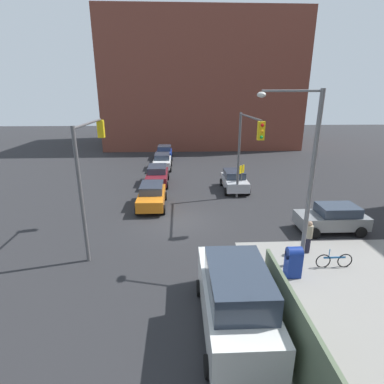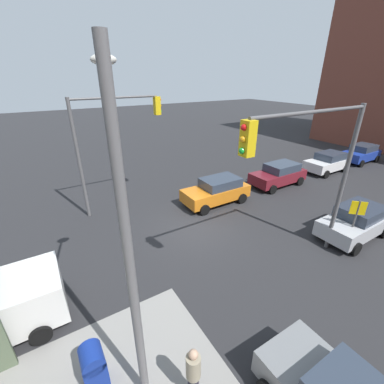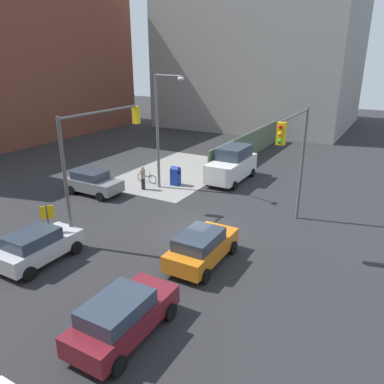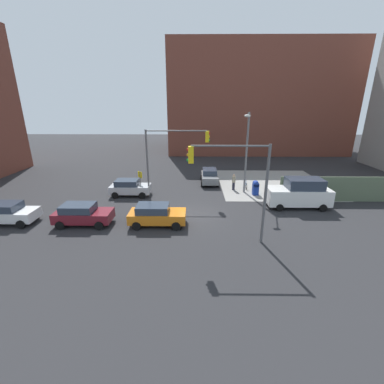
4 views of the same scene
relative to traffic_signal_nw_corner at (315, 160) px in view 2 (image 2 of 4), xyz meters
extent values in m
plane|color=#28282B|center=(2.17, -4.50, -4.66)|extent=(120.00, 120.00, 0.00)
cylinder|color=#59595B|center=(-2.33, 0.00, -1.41)|extent=(0.18, 0.18, 6.50)
cylinder|color=#59595B|center=(0.51, 0.00, 1.72)|extent=(5.70, 0.12, 0.12)
cube|color=yellow|center=(3.36, 0.00, 1.19)|extent=(0.32, 0.36, 1.00)
sphere|color=red|center=(3.54, 0.00, 1.51)|extent=(0.18, 0.18, 0.18)
sphere|color=orange|center=(3.54, 0.00, 1.19)|extent=(0.18, 0.18, 0.18)
sphere|color=green|center=(3.54, 0.00, 0.87)|extent=(0.18, 0.18, 0.18)
cylinder|color=#59595B|center=(6.67, -9.00, -1.41)|extent=(0.18, 0.18, 6.50)
cylinder|color=#59595B|center=(4.34, -9.00, 1.72)|extent=(4.65, 0.12, 0.12)
cube|color=yellow|center=(2.01, -9.00, 1.19)|extent=(0.32, 0.36, 1.00)
sphere|color=red|center=(1.83, -9.00, 1.51)|extent=(0.18, 0.18, 0.18)
sphere|color=orange|center=(1.83, -9.00, 1.19)|extent=(0.18, 0.18, 0.18)
sphere|color=green|center=(1.83, -9.00, 0.87)|extent=(0.18, 0.18, 0.18)
cylinder|color=slate|center=(7.37, 1.30, -0.66)|extent=(0.20, 0.20, 8.00)
cylinder|color=slate|center=(7.07, 0.14, 3.24)|extent=(0.70, 2.35, 0.10)
ellipsoid|color=silver|center=(6.77, -1.02, 3.09)|extent=(0.56, 0.36, 0.24)
cylinder|color=#4C4C4C|center=(-3.23, 0.49, -3.46)|extent=(0.08, 0.08, 2.40)
cube|color=yellow|center=(-3.23, 0.49, -2.61)|extent=(0.48, 0.48, 0.64)
cube|color=navy|center=(8.37, 0.50, -4.09)|extent=(0.56, 0.64, 1.15)
cylinder|color=navy|center=(8.37, 0.50, -3.51)|extent=(0.56, 0.64, 0.56)
cube|color=maroon|center=(-6.16, -6.48, -3.97)|extent=(4.22, 1.80, 0.75)
cube|color=#2D3847|center=(-6.50, -6.48, -3.32)|extent=(2.36, 1.58, 0.55)
cylinder|color=black|center=(-4.73, -5.58, -4.34)|extent=(0.64, 0.22, 0.64)
cylinder|color=black|center=(-4.73, -7.38, -4.34)|extent=(0.64, 0.22, 0.64)
cylinder|color=black|center=(-7.60, -5.58, -4.34)|extent=(0.64, 0.22, 0.64)
cylinder|color=black|center=(-7.60, -7.38, -4.34)|extent=(0.64, 0.22, 0.64)
cube|color=white|center=(-11.92, -6.33, -3.97)|extent=(3.96, 1.80, 0.75)
cube|color=#2D3847|center=(-12.24, -6.33, -3.32)|extent=(2.22, 1.58, 0.55)
cylinder|color=black|center=(-10.57, -5.43, -4.34)|extent=(0.64, 0.22, 0.64)
cylinder|color=black|center=(-10.57, -7.23, -4.34)|extent=(0.64, 0.22, 0.64)
cylinder|color=black|center=(-13.27, -5.43, -4.34)|extent=(0.64, 0.22, 0.64)
cylinder|color=black|center=(-13.27, -7.23, -4.34)|extent=(0.64, 0.22, 0.64)
cube|color=#1E389E|center=(-17.06, -6.32, -3.97)|extent=(3.85, 1.80, 0.75)
cube|color=#2D3847|center=(-17.37, -6.32, -3.32)|extent=(2.16, 1.58, 0.55)
cylinder|color=black|center=(-15.75, -5.42, -4.34)|extent=(0.64, 0.22, 0.64)
cylinder|color=black|center=(-15.75, -7.22, -4.34)|extent=(0.64, 0.22, 0.64)
cylinder|color=black|center=(-18.37, -5.42, -4.34)|extent=(0.64, 0.22, 0.64)
cylinder|color=black|center=(-18.37, -7.22, -4.34)|extent=(0.64, 0.22, 0.64)
cube|color=#B7BABF|center=(-4.19, 0.12, -3.97)|extent=(3.91, 1.80, 0.75)
cube|color=#2D3847|center=(-4.51, 0.12, -3.32)|extent=(2.19, 1.58, 0.55)
cylinder|color=black|center=(-2.86, 1.02, -4.34)|extent=(0.64, 0.22, 0.64)
cylinder|color=black|center=(-2.86, -0.78, -4.34)|extent=(0.64, 0.22, 0.64)
cylinder|color=black|center=(-5.52, -0.78, -4.34)|extent=(0.64, 0.22, 0.64)
cylinder|color=black|center=(3.02, 3.05, -4.34)|extent=(0.22, 0.64, 0.64)
cube|color=orange|center=(-0.55, -6.50, -3.97)|extent=(4.24, 1.80, 0.75)
cube|color=#2D3847|center=(-0.89, -6.50, -3.32)|extent=(2.37, 1.58, 0.55)
cylinder|color=black|center=(0.89, -5.60, -4.34)|extent=(0.64, 0.22, 0.64)
cylinder|color=black|center=(0.89, -7.40, -4.34)|extent=(0.64, 0.22, 0.64)
cylinder|color=black|center=(-1.99, -5.60, -4.34)|extent=(0.64, 0.22, 0.64)
cylinder|color=black|center=(-1.99, -7.40, -4.34)|extent=(0.64, 0.22, 0.64)
cylinder|color=black|center=(9.52, -3.75, -4.34)|extent=(0.64, 0.22, 0.64)
cylinder|color=black|center=(9.52, -1.65, -4.34)|extent=(0.64, 0.22, 0.64)
cylinder|color=#9E937A|center=(6.37, 2.00, -3.48)|extent=(0.36, 0.36, 0.67)
sphere|color=tan|center=(6.37, 2.00, -3.03)|extent=(0.23, 0.23, 0.23)
camera|label=1|loc=(19.77, -4.50, 3.14)|focal=28.00mm
camera|label=2|loc=(8.37, 5.21, 2.78)|focal=24.00mm
camera|label=3|loc=(-14.14, -13.60, 4.34)|focal=35.00mm
camera|label=4|loc=(2.27, -24.15, 4.03)|focal=24.00mm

